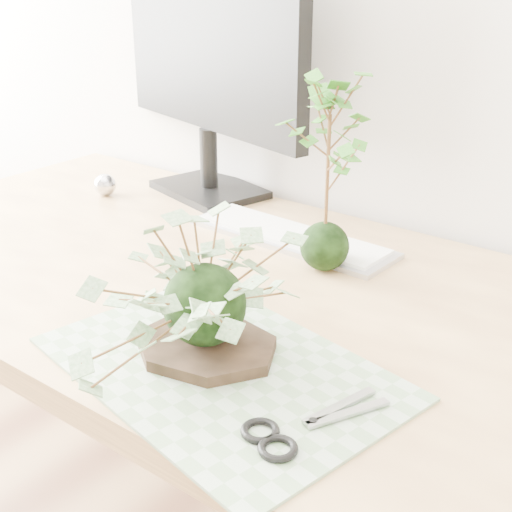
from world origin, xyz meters
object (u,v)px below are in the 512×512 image
object	(u,v)px
monitor	(209,54)
ivy_kokedama	(203,268)
keyboard	(291,236)
desk	(273,346)
maple_kokedama	(329,127)

from	to	relation	value
monitor	ivy_kokedama	bearing A→B (deg)	-35.25
ivy_kokedama	keyboard	distance (m)	0.41
keyboard	desk	bearing A→B (deg)	-59.28
maple_kokedama	monitor	size ratio (longest dim) A/B	0.60
desk	ivy_kokedama	distance (m)	0.28
desk	keyboard	size ratio (longest dim) A/B	4.19
desk	ivy_kokedama	bearing A→B (deg)	-79.33
desk	keyboard	world-z (taller)	keyboard
desk	maple_kokedama	size ratio (longest dim) A/B	5.01
monitor	desk	bearing A→B (deg)	-23.93
maple_kokedama	keyboard	bearing A→B (deg)	149.10
ivy_kokedama	keyboard	size ratio (longest dim) A/B	0.81
keyboard	monitor	distance (m)	0.40
maple_kokedama	monitor	distance (m)	0.43
ivy_kokedama	maple_kokedama	size ratio (longest dim) A/B	0.97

